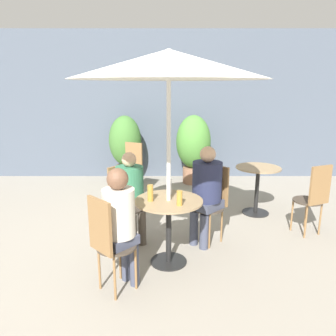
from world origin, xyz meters
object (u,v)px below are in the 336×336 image
Objects in this scene: seated_person_0 at (206,188)px; umbrella at (168,65)px; beer_glass_1 at (150,193)px; potted_plant_1 at (193,145)px; cafe_table_far at (257,180)px; potted_plant_0 at (125,144)px; seated_person_2 at (120,218)px; cafe_table_near at (168,216)px; bistro_chair_2 at (107,238)px; bistro_chair_1 at (123,197)px; bistro_chair_4 at (314,194)px; beer_glass_2 at (179,198)px; bistro_chair_3 at (131,166)px; bistro_chair_0 at (213,197)px; seated_person_1 at (130,191)px; beer_glass_0 at (168,187)px.

umbrella is (-0.45, -0.45, 1.38)m from seated_person_0.
potted_plant_1 reaches higher than beer_glass_1.
cafe_table_far is 2.80m from potted_plant_0.
potted_plant_0 reaches higher than seated_person_2.
bistro_chair_2 is at bearing -134.73° from cafe_table_near.
bistro_chair_1 is at bearing -39.12° from seated_person_2.
bistro_chair_4 is 0.43× the size of umbrella.
beer_glass_2 is 1.31m from umbrella.
potted_plant_0 reaches higher than bistro_chair_4.
beer_glass_1 is (0.37, -0.58, 0.25)m from bistro_chair_1.
bistro_chair_2 is (0.01, -1.11, 0.00)m from bistro_chair_1.
bistro_chair_1 is 2.63m from potted_plant_0.
umbrella is (0.19, 0.03, 1.28)m from beer_glass_1.
bistro_chair_4 is (1.86, 0.67, 0.01)m from cafe_table_near.
bistro_chair_3 is 6.14× the size of beer_glass_2.
bistro_chair_0 is 1.00× the size of bistro_chair_1.
seated_person_0 reaches higher than cafe_table_far.
potted_plant_0 is (-2.20, 1.71, 0.24)m from cafe_table_far.
umbrella reaches higher than seated_person_1.
seated_person_2 is (0.18, -2.68, 0.16)m from bistro_chair_3.
bistro_chair_0 is at bearing 90.00° from seated_person_0.
seated_person_1 is at bearing -45.12° from seated_person_2.
bistro_chair_0 is 0.98m from beer_glass_1.
beer_glass_0 is at bearing -74.50° from seated_person_1.
bistro_chair_0 is at bearing -88.63° from potted_plant_1.
beer_glass_2 is at bearing -107.47° from seated_person_2.
beer_glass_0 is (0.00, 0.19, 0.27)m from cafe_table_near.
potted_plant_1 reaches higher than cafe_table_far.
bistro_chair_2 reaches higher than beer_glass_1.
seated_person_1 is 2.81m from potted_plant_1.
potted_plant_1 is at bearing 22.17° from bistro_chair_1.
beer_glass_0 is (-0.45, -0.26, 0.09)m from seated_person_0.
beer_glass_1 is at bearing -131.50° from beer_glass_0.
bistro_chair_0 is at bearing -61.47° from potted_plant_0.
beer_glass_0 is 0.37m from beer_glass_2.
seated_person_1 reaches higher than bistro_chair_3.
potted_plant_1 reaches higher than bistro_chair_0.
beer_glass_0 is (0.46, -0.26, 0.13)m from seated_person_1.
seated_person_0 is at bearing 36.86° from beer_glass_1.
bistro_chair_2 is at bearing -133.37° from cafe_table_far.
bistro_chair_0 is 0.22m from seated_person_0.
bistro_chair_4 is at bearing 49.69° from bistro_chair_0.
beer_glass_1 is (0.26, 0.43, 0.10)m from seated_person_2.
beer_glass_1 is 0.13× the size of potted_plant_1.
beer_glass_2 is at bearing -96.75° from potted_plant_1.
seated_person_0 reaches higher than beer_glass_1.
bistro_chair_1 is 0.71m from beer_glass_0.
seated_person_2 reaches higher than bistro_chair_1.
seated_person_2 is at bearing -133.29° from cafe_table_far.
beer_glass_2 is at bearing -48.65° from bistro_chair_3.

